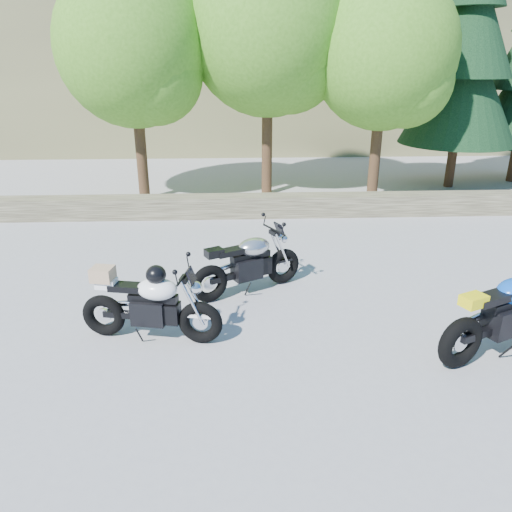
# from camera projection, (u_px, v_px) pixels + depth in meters

# --- Properties ---
(ground) EXTENTS (90.00, 90.00, 0.00)m
(ground) POSITION_uv_depth(u_px,v_px,m) (245.00, 334.00, 6.81)
(ground) COLOR gray
(ground) RESTS_ON ground
(stone_wall) EXTENTS (22.00, 0.55, 0.50)m
(stone_wall) POSITION_uv_depth(u_px,v_px,m) (239.00, 206.00, 11.83)
(stone_wall) COLOR #443E2D
(stone_wall) RESTS_ON ground
(tree_decid_left) EXTENTS (3.67, 3.67, 5.62)m
(tree_decid_left) POSITION_uv_depth(u_px,v_px,m) (137.00, 53.00, 12.00)
(tree_decid_left) COLOR #382314
(tree_decid_left) RESTS_ON ground
(tree_decid_mid) EXTENTS (4.08, 4.08, 6.24)m
(tree_decid_mid) POSITION_uv_depth(u_px,v_px,m) (272.00, 36.00, 12.36)
(tree_decid_mid) COLOR #382314
(tree_decid_mid) RESTS_ON ground
(tree_decid_right) EXTENTS (3.54, 3.54, 5.41)m
(tree_decid_right) POSITION_uv_depth(u_px,v_px,m) (389.00, 59.00, 12.12)
(tree_decid_right) COLOR #382314
(tree_decid_right) RESTS_ON ground
(conifer_near) EXTENTS (3.17, 3.17, 7.06)m
(conifer_near) POSITION_uv_depth(u_px,v_px,m) (467.00, 52.00, 13.34)
(conifer_near) COLOR #382314
(conifer_near) RESTS_ON ground
(silver_bike) EXTENTS (1.79, 1.06, 0.98)m
(silver_bike) POSITION_uv_depth(u_px,v_px,m) (249.00, 264.00, 7.89)
(silver_bike) COLOR black
(silver_bike) RESTS_ON ground
(white_bike) EXTENTS (1.92, 0.65, 1.07)m
(white_bike) POSITION_uv_depth(u_px,v_px,m) (149.00, 303.00, 6.52)
(white_bike) COLOR black
(white_bike) RESTS_ON ground
(blue_bike) EXTENTS (2.03, 1.06, 1.09)m
(blue_bike) POSITION_uv_depth(u_px,v_px,m) (506.00, 314.00, 6.23)
(blue_bike) COLOR black
(blue_bike) RESTS_ON ground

